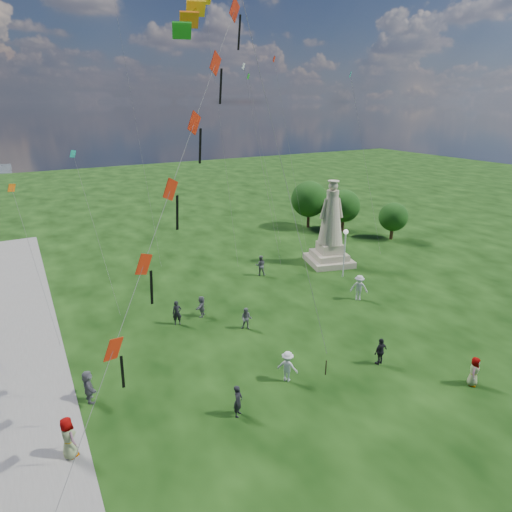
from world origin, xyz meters
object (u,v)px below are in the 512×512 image
person_0 (238,401)px  person_10 (69,440)px  person_6 (177,313)px  person_1 (246,319)px  person_3 (381,351)px  lamppost (345,243)px  person_2 (287,366)px  person_4 (474,371)px  person_8 (359,288)px  person_5 (88,386)px  person_11 (202,306)px  person_7 (261,265)px  statue (330,233)px  person_9 (326,257)px

person_0 → person_10: bearing=127.7°
person_6 → person_1: bearing=-19.2°
person_0 → person_3: size_ratio=1.00×
lamppost → person_2: size_ratio=2.41×
person_6 → lamppost: bearing=22.0°
lamppost → person_6: bearing=-175.9°
person_2 → person_4: (8.18, -5.00, -0.05)m
person_4 → person_6: person_6 is taller
person_0 → person_8: size_ratio=0.83×
person_5 → person_11: size_ratio=1.14×
person_6 → person_8: bearing=5.1°
person_6 → person_11: size_ratio=1.11×
person_4 → person_7: person_7 is taller
person_3 → person_4: 4.69m
person_5 → person_11: 9.91m
person_1 → person_2: (-0.67, -5.83, 0.12)m
statue → person_10: statue is taller
person_6 → person_10: person_10 is taller
lamppost → person_5: lamppost is taller
person_4 → lamppost: bearing=47.9°
person_8 → person_11: (-11.14, 3.24, -0.22)m
person_7 → person_9: bearing=-159.5°
person_8 → person_3: bearing=-84.9°
person_5 → person_9: size_ratio=1.16×
person_9 → person_3: bearing=-96.2°
person_3 → statue: bearing=-124.4°
person_0 → person_11: size_ratio=1.08×
lamppost → person_2: 15.48m
lamppost → person_1: (-11.22, -3.84, -2.23)m
person_0 → person_4: (11.65, -3.87, -0.00)m
person_2 → person_5: (-9.35, 3.32, -0.01)m
person_5 → person_8: bearing=-85.7°
person_7 → person_3: bearing=114.1°
person_3 → person_6: 12.93m
person_8 → person_9: (2.47, 7.00, -0.23)m
person_4 → person_8: 10.80m
statue → person_7: bearing=-169.6°
person_6 → person_11: 1.87m
lamppost → person_5: 22.28m
person_1 → person_10: size_ratio=0.79×
person_1 → person_3: size_ratio=0.92×
person_10 → person_4: bearing=-126.5°
person_8 → person_11: size_ratio=1.30×
person_5 → person_9: 23.71m
lamppost → person_4: lamppost is taller
statue → person_2: (-12.86, -12.78, -1.99)m
lamppost → person_0: 18.90m
person_2 → person_5: size_ratio=1.01×
lamppost → person_11: bearing=-176.6°
lamppost → person_11: (-13.05, -0.78, -2.22)m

